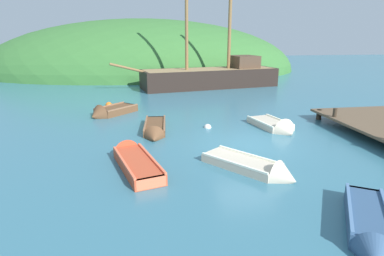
{
  "coord_description": "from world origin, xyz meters",
  "views": [
    {
      "loc": [
        -4.36,
        -12.35,
        4.52
      ],
      "look_at": [
        -2.05,
        2.22,
        0.19
      ],
      "focal_mm": 29.49,
      "sensor_mm": 36.0,
      "label": 1
    }
  ],
  "objects_px": {
    "rowboat_outer_left": "(276,128)",
    "buoy_orange": "(109,105)",
    "rowboat_portside": "(155,130)",
    "rowboat_outer_right": "(256,169)",
    "sailing_ship": "(211,80)",
    "rowboat_center": "(368,228)",
    "buoy_white": "(208,128)",
    "rowboat_far": "(134,161)",
    "rowboat_near_dock": "(110,113)"
  },
  "relations": [
    {
      "from": "sailing_ship",
      "to": "rowboat_center",
      "type": "distance_m",
      "value": 22.46
    },
    {
      "from": "rowboat_portside",
      "to": "sailing_ship",
      "type": "bearing_deg",
      "value": 161.31
    },
    {
      "from": "sailing_ship",
      "to": "rowboat_center",
      "type": "relative_size",
      "value": 4.63
    },
    {
      "from": "rowboat_outer_left",
      "to": "buoy_white",
      "type": "distance_m",
      "value": 3.46
    },
    {
      "from": "rowboat_far",
      "to": "sailing_ship",
      "type": "bearing_deg",
      "value": -36.77
    },
    {
      "from": "rowboat_outer_left",
      "to": "rowboat_outer_right",
      "type": "relative_size",
      "value": 0.95
    },
    {
      "from": "rowboat_outer_left",
      "to": "rowboat_outer_right",
      "type": "xyz_separation_m",
      "value": [
        -2.8,
        -4.76,
        0.0
      ]
    },
    {
      "from": "rowboat_near_dock",
      "to": "rowboat_center",
      "type": "bearing_deg",
      "value": 72.72
    },
    {
      "from": "rowboat_far",
      "to": "rowboat_near_dock",
      "type": "distance_m",
      "value": 7.95
    },
    {
      "from": "sailing_ship",
      "to": "rowboat_outer_left",
      "type": "relative_size",
      "value": 4.68
    },
    {
      "from": "buoy_white",
      "to": "sailing_ship",
      "type": "bearing_deg",
      "value": 76.81
    },
    {
      "from": "rowboat_portside",
      "to": "buoy_orange",
      "type": "bearing_deg",
      "value": -153.14
    },
    {
      "from": "rowboat_outer_left",
      "to": "rowboat_center",
      "type": "bearing_deg",
      "value": -21.69
    },
    {
      "from": "buoy_white",
      "to": "rowboat_outer_left",
      "type": "bearing_deg",
      "value": -14.0
    },
    {
      "from": "buoy_white",
      "to": "rowboat_portside",
      "type": "bearing_deg",
      "value": -170.86
    },
    {
      "from": "sailing_ship",
      "to": "buoy_white",
      "type": "relative_size",
      "value": 39.72
    },
    {
      "from": "rowboat_outer_right",
      "to": "rowboat_portside",
      "type": "bearing_deg",
      "value": 173.38
    },
    {
      "from": "rowboat_far",
      "to": "rowboat_center",
      "type": "height_order",
      "value": "rowboat_far"
    },
    {
      "from": "sailing_ship",
      "to": "rowboat_portside",
      "type": "xyz_separation_m",
      "value": [
        -5.76,
        -13.47,
        -0.51
      ]
    },
    {
      "from": "sailing_ship",
      "to": "rowboat_near_dock",
      "type": "bearing_deg",
      "value": 38.43
    },
    {
      "from": "rowboat_portside",
      "to": "rowboat_center",
      "type": "bearing_deg",
      "value": 31.89
    },
    {
      "from": "rowboat_outer_right",
      "to": "buoy_orange",
      "type": "bearing_deg",
      "value": 167.99
    },
    {
      "from": "sailing_ship",
      "to": "rowboat_far",
      "type": "xyz_separation_m",
      "value": [
        -6.7,
        -17.28,
        -0.49
      ]
    },
    {
      "from": "rowboat_far",
      "to": "rowboat_center",
      "type": "relative_size",
      "value": 1.25
    },
    {
      "from": "sailing_ship",
      "to": "buoy_white",
      "type": "bearing_deg",
      "value": 66.2
    },
    {
      "from": "rowboat_near_dock",
      "to": "rowboat_outer_left",
      "type": "bearing_deg",
      "value": 106.66
    },
    {
      "from": "rowboat_far",
      "to": "rowboat_outer_left",
      "type": "bearing_deg",
      "value": -79.59
    },
    {
      "from": "rowboat_outer_left",
      "to": "buoy_orange",
      "type": "relative_size",
      "value": 7.44
    },
    {
      "from": "rowboat_far",
      "to": "rowboat_outer_right",
      "type": "xyz_separation_m",
      "value": [
        4.2,
        -1.35,
        -0.04
      ]
    },
    {
      "from": "rowboat_center",
      "to": "buoy_white",
      "type": "relative_size",
      "value": 8.57
    },
    {
      "from": "rowboat_center",
      "to": "buoy_white",
      "type": "xyz_separation_m",
      "value": [
        -1.95,
        9.39,
        -0.14
      ]
    },
    {
      "from": "rowboat_outer_right",
      "to": "buoy_orange",
      "type": "distance_m",
      "value": 13.43
    },
    {
      "from": "rowboat_far",
      "to": "buoy_white",
      "type": "bearing_deg",
      "value": -56.22
    },
    {
      "from": "sailing_ship",
      "to": "buoy_orange",
      "type": "distance_m",
      "value": 10.87
    },
    {
      "from": "rowboat_outer_left",
      "to": "rowboat_outer_right",
      "type": "distance_m",
      "value": 5.52
    },
    {
      "from": "rowboat_portside",
      "to": "buoy_orange",
      "type": "relative_size",
      "value": 8.2
    },
    {
      "from": "rowboat_outer_left",
      "to": "rowboat_portside",
      "type": "distance_m",
      "value": 6.07
    },
    {
      "from": "rowboat_outer_left",
      "to": "rowboat_portside",
      "type": "height_order",
      "value": "rowboat_outer_left"
    },
    {
      "from": "rowboat_outer_left",
      "to": "rowboat_near_dock",
      "type": "relative_size",
      "value": 1.06
    },
    {
      "from": "rowboat_outer_right",
      "to": "rowboat_outer_left",
      "type": "bearing_deg",
      "value": 110.68
    },
    {
      "from": "rowboat_outer_left",
      "to": "rowboat_far",
      "type": "xyz_separation_m",
      "value": [
        -7.0,
        -3.41,
        0.05
      ]
    },
    {
      "from": "rowboat_portside",
      "to": "rowboat_outer_left",
      "type": "bearing_deg",
      "value": 90.66
    },
    {
      "from": "rowboat_portside",
      "to": "rowboat_near_dock",
      "type": "height_order",
      "value": "rowboat_near_dock"
    },
    {
      "from": "rowboat_far",
      "to": "rowboat_near_dock",
      "type": "bearing_deg",
      "value": -4.5
    },
    {
      "from": "buoy_orange",
      "to": "buoy_white",
      "type": "bearing_deg",
      "value": -49.17
    },
    {
      "from": "rowboat_outer_left",
      "to": "buoy_orange",
      "type": "distance_m",
      "value": 11.43
    },
    {
      "from": "sailing_ship",
      "to": "rowboat_portside",
      "type": "relative_size",
      "value": 4.24
    },
    {
      "from": "rowboat_center",
      "to": "rowboat_near_dock",
      "type": "distance_m",
      "value": 14.78
    },
    {
      "from": "rowboat_outer_left",
      "to": "rowboat_far",
      "type": "distance_m",
      "value": 7.79
    },
    {
      "from": "rowboat_center",
      "to": "rowboat_near_dock",
      "type": "relative_size",
      "value": 1.07
    }
  ]
}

